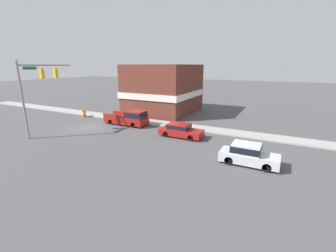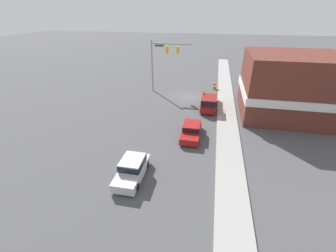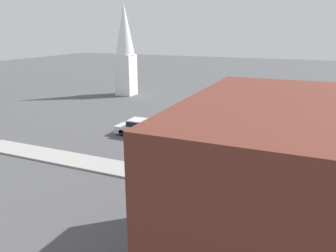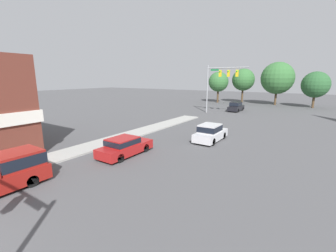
{
  "view_description": "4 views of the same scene",
  "coord_description": "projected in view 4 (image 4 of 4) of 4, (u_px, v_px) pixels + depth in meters",
  "views": [
    {
      "loc": [
        19.12,
        21.09,
        7.4
      ],
      "look_at": [
        0.32,
        11.31,
        1.66
      ],
      "focal_mm": 24.0,
      "sensor_mm": 36.0,
      "label": 1
    },
    {
      "loc": [
        -3.6,
        32.46,
        12.08
      ],
      "look_at": [
        0.17,
        14.13,
        2.26
      ],
      "focal_mm": 24.0,
      "sensor_mm": 36.0,
      "label": 2
    },
    {
      "loc": [
        -24.72,
        4.41,
        9.9
      ],
      "look_at": [
        -1.21,
        14.61,
        2.37
      ],
      "focal_mm": 35.0,
      "sensor_mm": 36.0,
      "label": 3
    },
    {
      "loc": [
        10.11,
        -0.23,
        5.86
      ],
      "look_at": [
        -0.58,
        15.84,
        1.72
      ],
      "focal_mm": 24.0,
      "sensor_mm": 36.0,
      "label": 4
    }
  ],
  "objects": [
    {
      "name": "backdrop_tree_left_mid",
      "position": [
        243.0,
        80.0,
        53.27
      ],
      "size": [
        5.19,
        5.19,
        8.06
      ],
      "color": "#4C3823",
      "rests_on": "ground"
    },
    {
      "name": "far_signal_assembly",
      "position": [
        220.0,
        78.0,
        36.54
      ],
      "size": [
        6.8,
        0.49,
        7.95
      ],
      "color": "gray",
      "rests_on": "ground"
    },
    {
      "name": "car_distant",
      "position": [
        236.0,
        106.0,
        40.4
      ],
      "size": [
        1.76,
        4.58,
        1.67
      ],
      "color": "black",
      "rests_on": "ground"
    },
    {
      "name": "backdrop_tree_left_far",
      "position": [
        218.0,
        82.0,
        53.74
      ],
      "size": [
        4.7,
        4.7,
        7.33
      ],
      "color": "#4C3823",
      "rests_on": "ground"
    },
    {
      "name": "backdrop_tree_center",
      "position": [
        277.0,
        78.0,
        48.57
      ],
      "size": [
        6.85,
        6.85,
        9.27
      ],
      "color": "#4C3823",
      "rests_on": "ground"
    },
    {
      "name": "backdrop_tree_right_mid",
      "position": [
        316.0,
        85.0,
        43.95
      ],
      "size": [
        5.1,
        5.1,
        7.14
      ],
      "color": "#4C3823",
      "rests_on": "ground"
    },
    {
      "name": "car_oncoming",
      "position": [
        210.0,
        132.0,
        21.17
      ],
      "size": [
        1.82,
        4.34,
        1.62
      ],
      "rotation": [
        0.0,
        0.0,
        3.14
      ],
      "color": "black",
      "rests_on": "ground"
    },
    {
      "name": "car_lead",
      "position": [
        124.0,
        146.0,
        17.23
      ],
      "size": [
        1.87,
        4.57,
        1.43
      ],
      "color": "black",
      "rests_on": "ground"
    }
  ]
}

